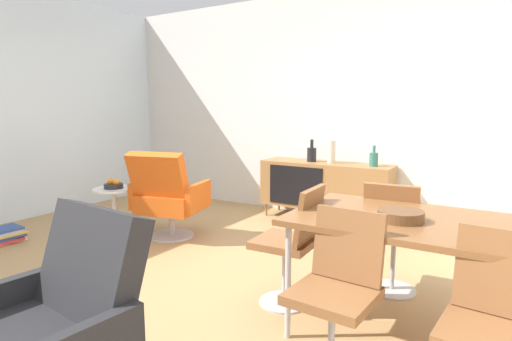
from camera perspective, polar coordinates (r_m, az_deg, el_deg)
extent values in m
plane|color=tan|center=(3.44, -7.47, -15.24)|extent=(8.32, 8.32, 0.00)
cube|color=silver|center=(5.40, 10.15, 8.64)|extent=(6.80, 0.12, 2.80)
cube|color=olive|center=(5.18, 9.44, -2.01)|extent=(1.60, 0.44, 0.56)
cube|color=black|center=(5.10, 5.36, -2.10)|extent=(0.70, 0.01, 0.48)
cylinder|color=olive|center=(5.43, 1.39, -5.29)|extent=(0.03, 0.03, 0.16)
cylinder|color=olive|center=(4.88, 16.67, -7.28)|extent=(0.03, 0.03, 0.16)
cylinder|color=olive|center=(5.72, 3.13, -4.59)|extent=(0.03, 0.03, 0.16)
cylinder|color=olive|center=(5.20, 17.67, -6.35)|extent=(0.03, 0.03, 0.16)
cylinder|color=beige|center=(5.10, 10.24, 2.53)|extent=(0.10, 0.10, 0.27)
cylinder|color=black|center=(5.21, 7.58, 2.14)|extent=(0.11, 0.11, 0.17)
cylinder|color=black|center=(5.19, 7.61, 3.64)|extent=(0.04, 0.04, 0.10)
cylinder|color=#337266|center=(4.94, 15.72, 1.45)|extent=(0.10, 0.10, 0.15)
cylinder|color=#337266|center=(4.93, 15.77, 2.82)|extent=(0.04, 0.04, 0.08)
cube|color=brown|center=(2.62, 22.84, -6.76)|extent=(1.60, 0.90, 0.04)
cylinder|color=#B7B7BC|center=(2.59, 4.38, -14.89)|extent=(0.04, 0.04, 0.70)
cylinder|color=#B7B7BC|center=(3.26, 10.83, -10.02)|extent=(0.04, 0.04, 0.70)
cylinder|color=brown|center=(2.55, 19.08, -5.81)|extent=(0.26, 0.26, 0.06)
cube|color=brown|center=(2.98, 3.94, -9.69)|extent=(0.42, 0.42, 0.05)
cube|color=brown|center=(2.85, 7.29, -6.09)|extent=(0.11, 0.38, 0.38)
cylinder|color=#B7B7BC|center=(3.06, 3.90, -13.91)|extent=(0.04, 0.04, 0.42)
cylinder|color=#B7B7BC|center=(3.15, 3.86, -17.39)|extent=(0.36, 0.36, 0.01)
cube|color=brown|center=(3.34, 18.31, -8.10)|extent=(0.42, 0.42, 0.05)
cube|color=brown|center=(3.11, 17.91, -5.19)|extent=(0.38, 0.11, 0.38)
cylinder|color=#B7B7BC|center=(3.41, 18.12, -11.92)|extent=(0.04, 0.04, 0.42)
cylinder|color=#B7B7BC|center=(3.49, 17.96, -15.10)|extent=(0.36, 0.36, 0.01)
cube|color=brown|center=(2.22, 10.38, -16.41)|extent=(0.42, 0.42, 0.05)
cube|color=brown|center=(2.30, 12.45, -9.86)|extent=(0.38, 0.11, 0.38)
cylinder|color=#B7B7BC|center=(2.33, 10.21, -21.71)|extent=(0.04, 0.04, 0.42)
cube|color=brown|center=(2.10, 29.46, -18.96)|extent=(0.43, 0.43, 0.05)
cube|color=brown|center=(2.19, 30.50, -11.86)|extent=(0.39, 0.12, 0.38)
cube|color=#D85919|center=(4.60, -11.51, -4.20)|extent=(0.72, 0.69, 0.20)
cube|color=#D85919|center=(4.34, -13.19, -0.85)|extent=(0.65, 0.40, 0.51)
cube|color=#D85919|center=(4.43, -7.82, -3.53)|extent=(0.18, 0.50, 0.28)
cube|color=#D85919|center=(4.75, -15.01, -2.92)|extent=(0.18, 0.50, 0.28)
cylinder|color=#B7B7BC|center=(4.66, -11.42, -7.08)|extent=(0.06, 0.06, 0.28)
cylinder|color=#B7B7BC|center=(4.69, -11.37, -8.63)|extent=(0.48, 0.48, 0.02)
cube|color=#262628|center=(2.08, -21.56, -11.58)|extent=(0.62, 0.33, 0.51)
cube|color=#262628|center=(2.35, -30.80, -15.89)|extent=(0.11, 0.51, 0.28)
cylinder|color=white|center=(4.77, -18.80, -2.42)|extent=(0.44, 0.44, 0.02)
cylinder|color=white|center=(4.83, -18.65, -5.46)|extent=(0.05, 0.05, 0.50)
cone|color=white|center=(4.89, -18.51, -8.19)|extent=(0.32, 0.32, 0.02)
cylinder|color=#262628|center=(4.77, -18.82, -2.01)|extent=(0.20, 0.20, 0.05)
sphere|color=orange|center=(4.73, -18.56, -1.52)|extent=(0.07, 0.07, 0.07)
sphere|color=orange|center=(4.78, -19.21, -1.43)|extent=(0.07, 0.07, 0.07)
cube|color=silver|center=(5.12, -31.09, -8.26)|extent=(0.26, 0.37, 0.02)
cube|color=red|center=(5.10, -31.30, -8.09)|extent=(0.30, 0.34, 0.03)
cube|color=#334C8C|center=(5.10, -31.23, -7.82)|extent=(0.28, 0.37, 0.02)
cube|color=#334C8C|center=(5.09, -31.25, -7.62)|extent=(0.31, 0.36, 0.02)
cube|color=gold|center=(5.08, -31.16, -7.44)|extent=(0.27, 0.38, 0.02)
cube|color=#B2B2B7|center=(5.08, -31.34, -7.20)|extent=(0.31, 0.35, 0.03)
cube|color=#334C8C|center=(5.08, -31.42, -6.90)|extent=(0.29, 0.37, 0.02)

